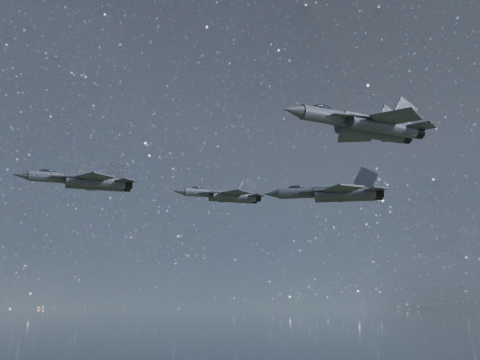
{
  "coord_description": "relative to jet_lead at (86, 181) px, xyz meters",
  "views": [
    {
      "loc": [
        -10.13,
        -77.42,
        123.36
      ],
      "look_at": [
        -2.79,
        -2.62,
        140.67
      ],
      "focal_mm": 42.0,
      "sensor_mm": 36.0,
      "label": 1
    }
  ],
  "objects": [
    {
      "name": "jet_left",
      "position": [
        20.06,
        14.53,
        1.29
      ],
      "size": [
        15.45,
        10.56,
        3.88
      ],
      "rotation": [
        0.0,
        0.0,
        0.22
      ],
      "color": "#32363E"
    },
    {
      "name": "jet_right",
      "position": [
        31.73,
        -22.97,
        1.36
      ],
      "size": [
        16.9,
        11.28,
        4.28
      ],
      "rotation": [
        0.0,
        0.0,
        0.34
      ],
      "color": "#32363E"
    },
    {
      "name": "jet_slot",
      "position": [
        35.78,
        4.5,
        -0.08
      ],
      "size": [
        18.75,
        12.71,
        4.72
      ],
      "rotation": [
        0.0,
        0.0,
        -0.27
      ],
      "color": "#32363E"
    },
    {
      "name": "jet_lead",
      "position": [
        0.0,
        0.0,
        0.0
      ],
      "size": [
        16.38,
        11.19,
        4.11
      ],
      "rotation": [
        0.0,
        0.0,
        0.23
      ],
      "color": "#32363E"
    }
  ]
}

